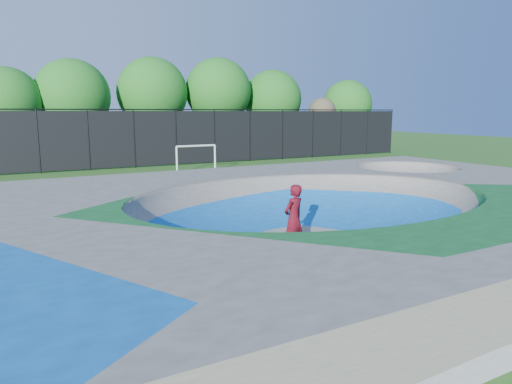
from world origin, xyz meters
The scene contains 7 objects.
ground centered at (0.00, 0.00, 0.00)m, with size 120.00×120.00×0.00m, color #275A19.
skate_deck centered at (0.00, 0.00, 0.75)m, with size 22.00×14.00×1.50m, color gray.
skater centered at (-0.98, -0.43, 0.95)m, with size 0.69×0.45×1.90m, color #A90D1F.
skateboard centered at (-0.98, -0.43, 0.03)m, with size 0.78×0.22×0.05m, color black.
soccer_goal centered at (2.74, 16.45, 1.23)m, with size 2.70×0.12×1.78m.
fence centered at (0.00, 21.00, 2.10)m, with size 48.09×0.09×4.04m.
treeline centered at (1.42, 25.92, 5.02)m, with size 52.11×6.87×8.35m.
Camera 1 is at (-7.78, -10.67, 3.85)m, focal length 32.00 mm.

